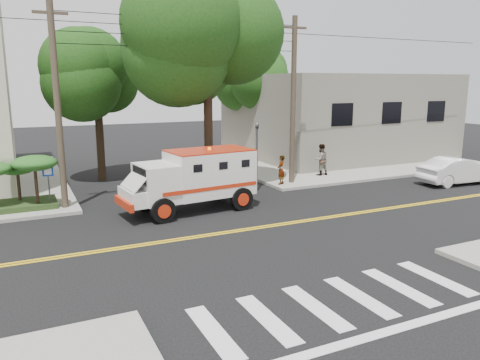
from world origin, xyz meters
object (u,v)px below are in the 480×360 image
parked_sedan (457,171)px  pedestrian_b (321,160)px  armored_truck (195,177)px  pedestrian_a (281,170)px

parked_sedan → pedestrian_b: bearing=54.9°
armored_truck → pedestrian_a: (5.88, 2.50, -0.58)m
armored_truck → pedestrian_a: armored_truck is taller
armored_truck → parked_sedan: (15.22, -1.07, -0.77)m
pedestrian_a → pedestrian_b: pedestrian_b is taller
parked_sedan → armored_truck: bearing=90.0°
parked_sedan → pedestrian_a: pedestrian_a is taller
parked_sedan → pedestrian_b: 7.59m
parked_sedan → pedestrian_b: (-5.89, 4.78, 0.33)m
parked_sedan → pedestrian_a: (-9.34, 3.57, 0.19)m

